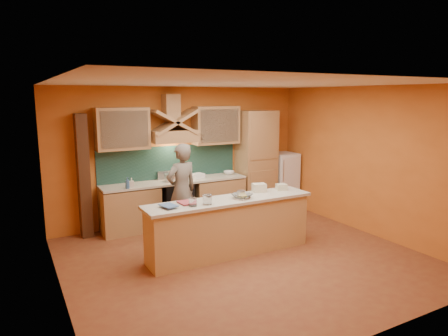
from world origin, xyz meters
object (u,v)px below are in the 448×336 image
person (182,190)px  kitchen_scale (241,195)px  mixing_bowl (242,196)px  fridge (282,180)px  stove (176,203)px

person → kitchen_scale: bearing=103.8°
person → mixing_bowl: bearing=101.8°
fridge → mixing_bowl: (-2.30, -1.96, 0.33)m
stove → fridge: size_ratio=0.69×
person → mixing_bowl: (0.56, -1.25, 0.10)m
fridge → mixing_bowl: size_ratio=4.12×
stove → person: bearing=-102.7°
stove → mixing_bowl: mixing_bowl is taller
fridge → mixing_bowl: bearing=-139.6°
stove → fridge: 2.71m
person → kitchen_scale: size_ratio=15.84×
stove → kitchen_scale: size_ratio=8.09×
kitchen_scale → person: bearing=122.0°
fridge → mixing_bowl: 3.04m
stove → kitchen_scale: (0.42, -1.90, 0.54)m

